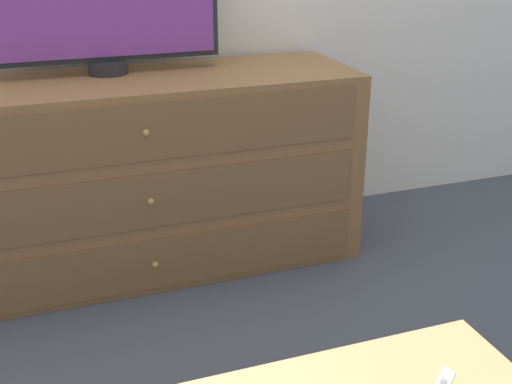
% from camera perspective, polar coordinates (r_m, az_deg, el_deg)
% --- Properties ---
extents(ground_plane, '(12.00, 12.00, 0.00)m').
position_cam_1_polar(ground_plane, '(2.92, -10.08, -3.24)').
color(ground_plane, '#474C56').
extents(dresser, '(1.68, 0.55, 0.75)m').
position_cam_1_polar(dresser, '(2.50, -10.48, 1.50)').
color(dresser, olive).
rests_on(dresser, ground_plane).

